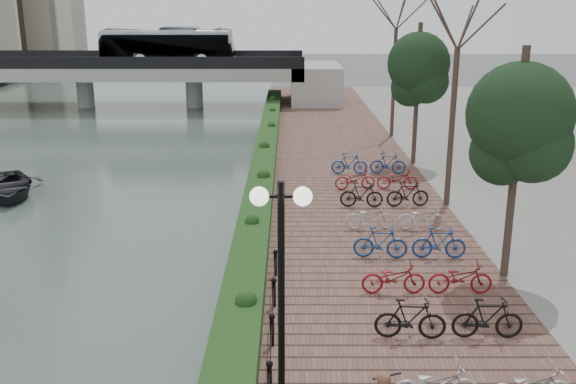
{
  "coord_description": "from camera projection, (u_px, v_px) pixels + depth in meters",
  "views": [
    {
      "loc": [
        1.77,
        -8.13,
        7.93
      ],
      "look_at": [
        1.76,
        12.51,
        2.0
      ],
      "focal_mm": 40.0,
      "sensor_mm": 36.0,
      "label": 1
    }
  ],
  "objects": [
    {
      "name": "promenade",
      "position": [
        342.0,
        199.0,
        26.75
      ],
      "size": [
        8.0,
        75.0,
        0.5
      ],
      "primitive_type": "cube",
      "color": "brown",
      "rests_on": "ground"
    },
    {
      "name": "hedge",
      "position": [
        262.0,
        172.0,
        29.0
      ],
      "size": [
        1.1,
        56.0,
        0.6
      ],
      "primitive_type": "cube",
      "color": "#173D16",
      "rests_on": "promenade"
    },
    {
      "name": "lamppost",
      "position": [
        281.0,
        258.0,
        10.61
      ],
      "size": [
        1.02,
        0.32,
        4.76
      ],
      "color": "black",
      "rests_on": "promenade"
    },
    {
      "name": "bicycle_parking",
      "position": [
        402.0,
        229.0,
        20.92
      ],
      "size": [
        2.4,
        19.89,
        1.0
      ],
      "color": "silver",
      "rests_on": "promenade"
    },
    {
      "name": "street_trees",
      "position": [
        477.0,
        142.0,
        21.17
      ],
      "size": [
        3.2,
        37.12,
        6.8
      ],
      "color": "#32241E",
      "rests_on": "promenade"
    },
    {
      "name": "bridge",
      "position": [
        101.0,
        66.0,
        52.33
      ],
      "size": [
        36.0,
        10.77,
        6.5
      ],
      "color": "#AFAFAA",
      "rests_on": "ground"
    },
    {
      "name": "boat",
      "position": [
        5.0,
        186.0,
        27.81
      ],
      "size": [
        5.01,
        5.64,
        0.97
      ],
      "primitive_type": "imported",
      "rotation": [
        0.0,
        0.0,
        0.44
      ],
      "color": "black",
      "rests_on": "river_water"
    }
  ]
}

